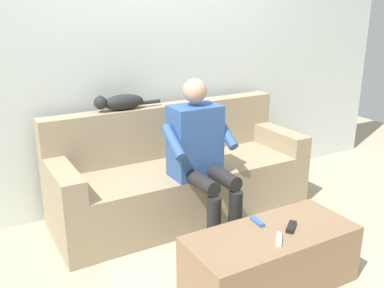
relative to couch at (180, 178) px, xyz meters
The scene contains 10 objects.
ground_plane 0.79m from the couch, 90.00° to the left, with size 8.00×8.00×0.00m, color tan.
back_wall 1.12m from the couch, 90.00° to the right, with size 5.27×0.06×2.67m, color silver.
couch is the anchor object (origin of this frame).
coffee_table 1.19m from the couch, 90.00° to the left, with size 1.07×0.47×0.38m.
person_solo_seated 0.51m from the couch, 85.87° to the left, with size 0.52×0.59×1.19m.
cat_on_backrest 0.80m from the couch, 31.11° to the right, with size 0.56×0.13×0.14m.
remote_black 1.22m from the couch, 96.09° to the left, with size 0.13×0.04×0.03m, color black.
remote_blue 1.05m from the couch, 89.57° to the left, with size 0.12×0.03×0.02m, color #3860B7.
remote_white 1.28m from the couch, 88.58° to the left, with size 0.13×0.03×0.02m, color white.
floor_rug 1.07m from the couch, 90.00° to the left, with size 1.69×1.51×0.01m, color #B7AD93.
Camera 1 is at (1.57, 2.82, 1.70)m, focal length 40.44 mm.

